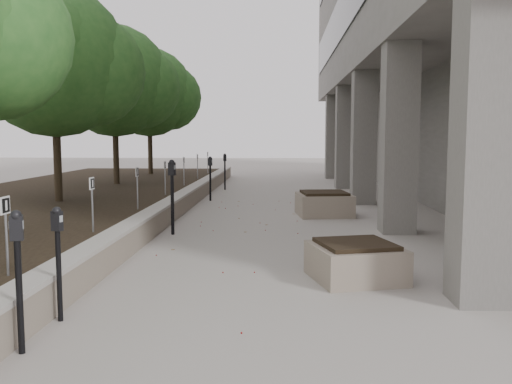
% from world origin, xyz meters
% --- Properties ---
extents(ground, '(90.00, 90.00, 0.00)m').
position_xyz_m(ground, '(0.00, 0.00, 0.00)').
color(ground, '#9C9790').
rests_on(ground, ground).
extents(retaining_wall, '(0.39, 26.00, 0.50)m').
position_xyz_m(retaining_wall, '(-1.82, 9.00, 0.25)').
color(retaining_wall, gray).
rests_on(retaining_wall, ground).
extents(planting_bed, '(7.00, 26.00, 0.40)m').
position_xyz_m(planting_bed, '(-5.50, 9.00, 0.20)').
color(planting_bed, black).
rests_on(planting_bed, ground).
extents(crabapple_tree_3, '(4.60, 4.00, 5.44)m').
position_xyz_m(crabapple_tree_3, '(-4.80, 8.00, 3.12)').
color(crabapple_tree_3, '#285D23').
rests_on(crabapple_tree_3, planting_bed).
extents(crabapple_tree_4, '(4.60, 4.00, 5.44)m').
position_xyz_m(crabapple_tree_4, '(-4.80, 13.00, 3.12)').
color(crabapple_tree_4, '#285D23').
rests_on(crabapple_tree_4, planting_bed).
extents(crabapple_tree_5, '(4.60, 4.00, 5.44)m').
position_xyz_m(crabapple_tree_5, '(-4.80, 18.00, 3.12)').
color(crabapple_tree_5, '#285D23').
rests_on(crabapple_tree_5, planting_bed).
extents(parking_sign_2, '(0.04, 0.22, 0.96)m').
position_xyz_m(parking_sign_2, '(-2.35, 0.50, 0.88)').
color(parking_sign_2, black).
rests_on(parking_sign_2, planting_bed).
extents(parking_sign_3, '(0.04, 0.22, 0.96)m').
position_xyz_m(parking_sign_3, '(-2.35, 3.50, 0.88)').
color(parking_sign_3, black).
rests_on(parking_sign_3, planting_bed).
extents(parking_sign_4, '(0.04, 0.22, 0.96)m').
position_xyz_m(parking_sign_4, '(-2.35, 6.50, 0.88)').
color(parking_sign_4, black).
rests_on(parking_sign_4, planting_bed).
extents(parking_sign_5, '(0.04, 0.22, 0.96)m').
position_xyz_m(parking_sign_5, '(-2.35, 9.50, 0.88)').
color(parking_sign_5, black).
rests_on(parking_sign_5, planting_bed).
extents(parking_sign_6, '(0.04, 0.22, 0.96)m').
position_xyz_m(parking_sign_6, '(-2.35, 12.50, 0.88)').
color(parking_sign_6, black).
rests_on(parking_sign_6, planting_bed).
extents(parking_sign_7, '(0.04, 0.22, 0.96)m').
position_xyz_m(parking_sign_7, '(-2.35, 15.50, 0.88)').
color(parking_sign_7, black).
rests_on(parking_sign_7, planting_bed).
extents(parking_sign_8, '(0.04, 0.22, 0.96)m').
position_xyz_m(parking_sign_8, '(-2.35, 18.50, 0.88)').
color(parking_sign_8, black).
rests_on(parking_sign_8, planting_bed).
extents(parking_meter_1, '(0.16, 0.14, 1.39)m').
position_xyz_m(parking_meter_1, '(-1.55, -0.85, 0.69)').
color(parking_meter_1, black).
rests_on(parking_meter_1, ground).
extents(parking_meter_2, '(0.15, 0.13, 1.30)m').
position_xyz_m(parking_meter_2, '(-1.55, 0.07, 0.65)').
color(parking_meter_2, black).
rests_on(parking_meter_2, ground).
extents(parking_meter_3, '(0.18, 0.15, 1.58)m').
position_xyz_m(parking_meter_3, '(-1.35, 5.51, 0.79)').
color(parking_meter_3, black).
rests_on(parking_meter_3, ground).
extents(parking_meter_4, '(0.16, 0.13, 1.42)m').
position_xyz_m(parking_meter_4, '(-1.33, 11.51, 0.71)').
color(parking_meter_4, black).
rests_on(parking_meter_4, ground).
extents(parking_meter_5, '(0.16, 0.13, 1.39)m').
position_xyz_m(parking_meter_5, '(-1.24, 15.13, 0.70)').
color(parking_meter_5, black).
rests_on(parking_meter_5, ground).
extents(planter_front, '(1.45, 1.45, 0.55)m').
position_xyz_m(planter_front, '(2.00, 2.02, 0.28)').
color(planter_front, gray).
rests_on(planter_front, ground).
extents(planter_back, '(1.49, 1.49, 0.63)m').
position_xyz_m(planter_back, '(2.04, 8.45, 0.31)').
color(planter_back, gray).
rests_on(planter_back, ground).
extents(berry_scatter, '(3.30, 14.10, 0.02)m').
position_xyz_m(berry_scatter, '(-0.10, 5.00, 0.01)').
color(berry_scatter, maroon).
rests_on(berry_scatter, ground).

